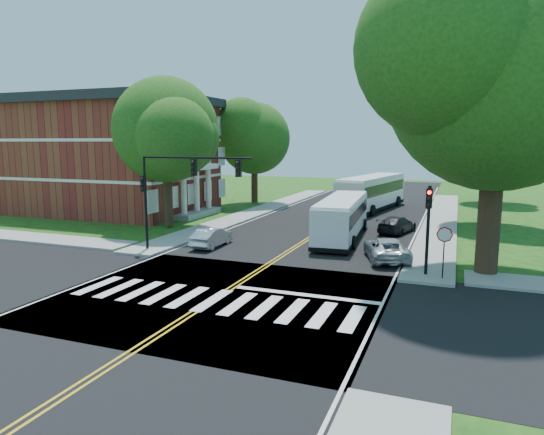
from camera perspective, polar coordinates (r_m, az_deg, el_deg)
The scene contains 25 objects.
ground at distance 21.38m, azimuth -6.39°, elevation -9.28°, with size 140.00×140.00×0.00m, color #154110.
road at distance 37.80m, azimuth 6.21°, elevation -1.27°, with size 14.00×96.00×0.01m, color black.
cross_road at distance 21.38m, azimuth -6.40°, elevation -9.26°, with size 60.00×12.00×0.01m, color black.
center_line at distance 41.63m, azimuth 7.62°, elevation -0.35°, with size 0.36×70.00×0.01m, color gold.
edge_line_w at distance 43.67m, azimuth -1.09°, elevation 0.16°, with size 0.12×70.00×0.01m, color silver.
edge_line_e at distance 40.64m, azimuth 16.99°, elevation -0.89°, with size 0.12×70.00×0.01m, color silver.
crosswalk at distance 20.95m, azimuth -7.03°, elevation -9.62°, with size 12.60×3.00×0.01m, color silver.
stop_bar at distance 21.53m, azimuth 4.02°, elevation -9.07°, with size 6.60×0.40×0.01m, color silver.
sidewalk_nw at distance 46.97m, azimuth -1.41°, elevation 0.85°, with size 2.60×40.00×0.15m, color gray.
sidewalk_ne at distance 43.52m, azimuth 19.25°, elevation -0.29°, with size 2.60×40.00×0.15m, color gray.
sidewalk_xw at distance 39.04m, azimuth -28.46°, elevation -1.88°, with size 20.00×2.60×0.15m, color gray.
tree_ne_big at distance 26.22m, azimuth 25.15°, elevation 14.59°, with size 10.80×10.80×14.91m.
tree_west_near at distance 38.24m, azimuth -12.39°, elevation 10.01°, with size 8.00×8.00×11.40m.
tree_west_far at distance 52.17m, azimuth -2.10°, elevation 9.28°, with size 7.60×7.60×10.67m.
tree_east_mid at distance 42.07m, azimuth 24.17°, elevation 9.78°, with size 8.40×8.40×11.93m.
tree_east_far at distance 58.09m, azimuth 24.28°, elevation 8.34°, with size 7.20×7.20×10.34m.
brick_building at distance 49.29m, azimuth -18.71°, elevation 7.01°, with size 20.00×13.00×10.80m.
signal_nw at distance 28.90m, azimuth -11.04°, elevation 4.23°, with size 7.15×0.46×5.66m.
signal_ne at distance 24.75m, azimuth 17.91°, elevation -0.09°, with size 0.30×0.46×4.40m.
stop_sign at distance 24.43m, azimuth 19.62°, elevation -2.52°, with size 0.76×0.08×2.53m.
bus_lead at distance 33.79m, azimuth 8.23°, elevation 0.05°, with size 3.27×11.08×2.82m.
bus_follow at distance 48.48m, azimuth 11.68°, elevation 2.94°, with size 4.88×13.14×3.33m.
hatchback at distance 31.17m, azimuth -7.11°, elevation -2.30°, with size 1.31×3.76×1.24m, color silver.
suv at distance 28.22m, azimuth 13.29°, elevation -3.61°, with size 2.13×4.62×1.29m, color silver.
dark_sedan at distance 36.81m, azimuth 14.48°, elevation -0.80°, with size 1.73×4.26×1.24m, color black.
Camera 1 is at (9.42, -18.00, 6.65)m, focal length 32.00 mm.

